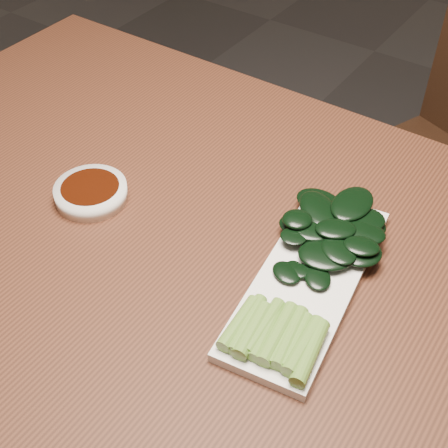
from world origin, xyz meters
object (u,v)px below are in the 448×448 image
(table, at_px, (228,274))
(gai_lan, at_px, (318,263))
(serving_plate, at_px, (308,280))
(sauce_bowl, at_px, (91,192))

(table, height_order, gai_lan, gai_lan)
(table, distance_m, serving_plate, 0.15)
(serving_plate, bearing_deg, sauce_bowl, -174.12)
(table, relative_size, serving_plate, 4.01)
(table, relative_size, sauce_bowl, 12.71)
(sauce_bowl, bearing_deg, serving_plate, 5.88)
(serving_plate, height_order, gai_lan, gai_lan)
(gai_lan, bearing_deg, table, -174.43)
(table, height_order, sauce_bowl, sauce_bowl)
(serving_plate, distance_m, gai_lan, 0.03)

